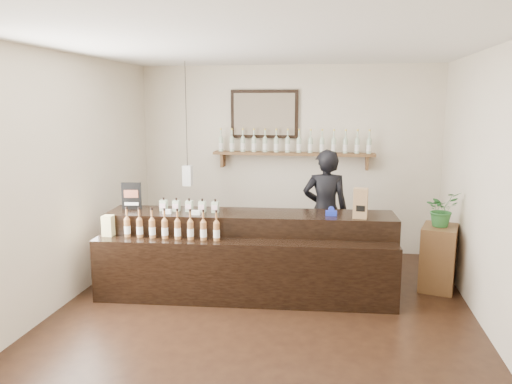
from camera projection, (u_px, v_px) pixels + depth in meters
name	position (u px, v px, depth m)	size (l,w,h in m)	color
ground	(263.00, 314.00, 5.40)	(5.00, 5.00, 0.00)	black
room_shell	(263.00, 157.00, 5.09)	(5.00, 5.00, 5.00)	beige
back_wall_decor	(277.00, 137.00, 7.41)	(2.66, 0.96, 1.69)	#56321D
counter	(248.00, 257.00, 5.92)	(3.46, 1.13, 1.12)	black
promo_sign	(131.00, 196.00, 6.10)	(0.24, 0.06, 0.33)	black
paper_bag	(360.00, 203.00, 5.64)	(0.17, 0.14, 0.34)	olive
tape_dispenser	(331.00, 212.00, 5.78)	(0.13, 0.06, 0.11)	#1B2EBD
side_cabinet	(438.00, 257.00, 6.07)	(0.52, 0.62, 0.78)	#56321D
potted_plant	(442.00, 209.00, 5.96)	(0.38, 0.33, 0.42)	#2B6B2E
shopkeeper	(325.00, 203.00, 6.64)	(0.68, 0.45, 1.87)	black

